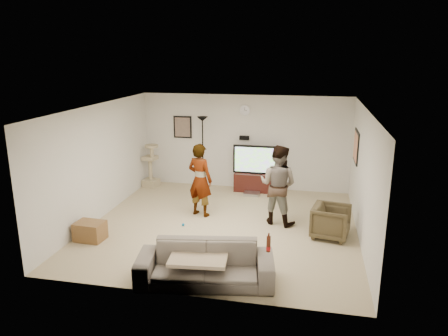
% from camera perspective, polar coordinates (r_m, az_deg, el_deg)
% --- Properties ---
extents(floor, '(5.50, 5.50, 0.02)m').
position_cam_1_polar(floor, '(9.12, -0.11, -7.78)').
color(floor, tan).
rests_on(floor, ground).
extents(ceiling, '(5.50, 5.50, 0.02)m').
position_cam_1_polar(ceiling, '(8.46, -0.11, 8.14)').
color(ceiling, white).
rests_on(ceiling, wall_back).
extents(wall_back, '(5.50, 0.04, 2.50)m').
position_cam_1_polar(wall_back, '(11.34, 2.77, 3.46)').
color(wall_back, white).
rests_on(wall_back, floor).
extents(wall_front, '(5.50, 0.04, 2.50)m').
position_cam_1_polar(wall_front, '(6.18, -5.42, -6.71)').
color(wall_front, white).
rests_on(wall_front, floor).
extents(wall_left, '(0.04, 5.50, 2.50)m').
position_cam_1_polar(wall_left, '(9.64, -16.32, 0.77)').
color(wall_left, white).
rests_on(wall_left, floor).
extents(wall_right, '(0.04, 5.50, 2.50)m').
position_cam_1_polar(wall_right, '(8.59, 18.14, -1.10)').
color(wall_right, white).
rests_on(wall_right, floor).
extents(wall_clock, '(0.26, 0.04, 0.26)m').
position_cam_1_polar(wall_clock, '(11.17, 2.80, 7.71)').
color(wall_clock, silver).
rests_on(wall_clock, wall_back).
extents(wall_speaker, '(0.25, 0.10, 0.10)m').
position_cam_1_polar(wall_speaker, '(11.26, 2.73, 4.05)').
color(wall_speaker, black).
rests_on(wall_speaker, wall_back).
extents(picture_back, '(0.42, 0.03, 0.52)m').
position_cam_1_polar(picture_back, '(11.64, -5.55, 5.47)').
color(picture_back, '#735F55').
rests_on(picture_back, wall_back).
extents(picture_right, '(0.03, 0.78, 0.62)m').
position_cam_1_polar(picture_right, '(10.08, 17.24, 2.77)').
color(picture_right, tan).
rests_on(picture_right, wall_right).
extents(tv_stand, '(1.16, 0.45, 0.48)m').
position_cam_1_polar(tv_stand, '(11.30, 4.37, -1.88)').
color(tv_stand, black).
rests_on(tv_stand, floor).
extents(console_box, '(0.40, 0.30, 0.07)m').
position_cam_1_polar(console_box, '(11.00, 3.70, -3.48)').
color(console_box, '#B0AFB5').
rests_on(console_box, floor).
extents(tv, '(1.25, 0.08, 0.74)m').
position_cam_1_polar(tv, '(11.14, 4.43, 1.13)').
color(tv, black).
rests_on(tv, tv_stand).
extents(tv_screen, '(1.15, 0.01, 0.65)m').
position_cam_1_polar(tv_screen, '(11.10, 4.40, 1.07)').
color(tv_screen, '#6CED27').
rests_on(tv_screen, tv).
extents(floor_lamp, '(0.32, 0.32, 1.94)m').
position_cam_1_polar(floor_lamp, '(11.30, -2.85, 1.97)').
color(floor_lamp, black).
rests_on(floor_lamp, floor).
extents(cat_tree, '(0.44, 0.44, 1.18)m').
position_cam_1_polar(cat_tree, '(11.72, -9.83, 0.33)').
color(cat_tree, tan).
rests_on(cat_tree, floor).
extents(person_left, '(0.70, 0.58, 1.65)m').
position_cam_1_polar(person_left, '(9.45, -3.22, -1.61)').
color(person_left, '#999999').
rests_on(person_left, floor).
extents(person_right, '(0.99, 0.87, 1.71)m').
position_cam_1_polar(person_right, '(9.06, 7.21, -2.24)').
color(person_right, '#23557C').
rests_on(person_right, floor).
extents(sofa, '(2.26, 1.18, 0.63)m').
position_cam_1_polar(sofa, '(6.92, -2.52, -12.70)').
color(sofa, '#6C645B').
rests_on(sofa, floor).
extents(throw_blanket, '(0.97, 0.79, 0.06)m').
position_cam_1_polar(throw_blanket, '(6.89, -3.37, -11.80)').
color(throw_blanket, beige).
rests_on(throw_blanket, sofa).
extents(beer_bottle, '(0.06, 0.06, 0.25)m').
position_cam_1_polar(beer_bottle, '(6.57, 5.97, -10.08)').
color(beer_bottle, '#461A0C').
rests_on(beer_bottle, sofa).
extents(armchair, '(0.84, 0.82, 0.65)m').
position_cam_1_polar(armchair, '(8.73, 14.10, -6.97)').
color(armchair, '#453B26').
rests_on(armchair, floor).
extents(side_table, '(0.57, 0.45, 0.37)m').
position_cam_1_polar(side_table, '(8.80, -17.47, -8.04)').
color(side_table, brown).
rests_on(side_table, floor).
extents(toy_ball, '(0.06, 0.06, 0.06)m').
position_cam_1_polar(toy_ball, '(9.13, -5.48, -7.55)').
color(toy_ball, '#0C6CAB').
rests_on(toy_ball, floor).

